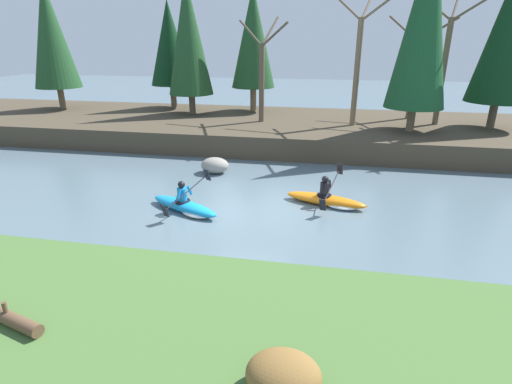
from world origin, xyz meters
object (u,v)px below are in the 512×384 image
kayaker_lead (329,200)px  boulder_midstream (215,165)px  driftwood_log (0,314)px  kayaker_middle (187,206)px

kayaker_lead → boulder_midstream: size_ratio=2.42×
driftwood_log → boulder_midstream: bearing=100.3°
kayaker_lead → kayaker_middle: same height
kayaker_lead → driftwood_log: bearing=-111.6°
kayaker_lead → driftwood_log: 9.48m
kayaker_lead → boulder_midstream: bearing=165.9°
kayaker_lead → boulder_midstream: (-4.67, 2.59, 0.13)m
boulder_midstream → driftwood_log: driftwood_log is taller
kayaker_lead → kayaker_middle: (-4.45, -1.40, 0.00)m
kayaker_lead → boulder_midstream: 5.35m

